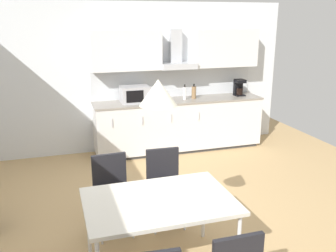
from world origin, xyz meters
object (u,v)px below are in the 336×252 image
microwave (135,94)px  pendant_lamp (158,92)px  dining_table (159,204)px  coffee_maker (239,87)px  chair_far_left (111,186)px  bottle_brown (194,92)px  bottle_white (185,93)px  chair_far_right (165,179)px

microwave → pendant_lamp: (-0.49, -3.18, 0.65)m
microwave → pendant_lamp: pendant_lamp is taller
pendant_lamp → dining_table: bearing=180.0°
dining_table → pendant_lamp: 1.02m
coffee_maker → microwave: bearing=-179.2°
chair_far_left → bottle_brown: bearing=51.6°
bottle_brown → chair_far_left: (-1.87, -2.35, -0.50)m
dining_table → chair_far_left: chair_far_left is taller
bottle_white → dining_table: 3.45m
dining_table → microwave: bearing=81.2°
bottle_brown → pendant_lamp: pendant_lamp is taller
microwave → pendant_lamp: size_ratio=1.50×
microwave → bottle_white: microwave is taller
chair_far_right → pendant_lamp: bearing=-110.0°
microwave → chair_far_right: 2.41m
bottle_brown → dining_table: bearing=-116.1°
dining_table → bottle_brown: bearing=63.9°
chair_far_right → pendant_lamp: size_ratio=2.72×
coffee_maker → dining_table: size_ratio=0.22×
microwave → bottle_brown: (1.07, 0.01, -0.03)m
microwave → chair_far_right: size_ratio=0.55×
bottle_brown → chair_far_right: (-1.26, -2.35, -0.50)m
pendant_lamp → bottle_white: bearing=66.4°
coffee_maker → chair_far_left: bearing=-139.4°
microwave → bottle_white: 0.88m
chair_far_left → chair_far_right: 0.61m
chair_far_left → pendant_lamp: 1.48m
coffee_maker → chair_far_right: coffee_maker is taller
pendant_lamp → chair_far_right: bearing=70.0°
bottle_white → chair_far_right: 2.60m
dining_table → pendant_lamp: bearing=0.0°
dining_table → chair_far_right: size_ratio=1.54×
bottle_white → bottle_brown: bearing=11.9°
dining_table → pendant_lamp: pendant_lamp is taller
microwave → bottle_brown: size_ratio=1.83×
coffee_maker → chair_far_left: 3.68m
bottle_brown → chair_far_right: bottle_brown is taller
chair_far_left → chair_far_right: same height
chair_far_left → pendant_lamp: size_ratio=2.72×
microwave → coffee_maker: 1.97m
microwave → chair_far_right: bearing=-94.6°
bottle_white → bottle_brown: (0.19, 0.04, -0.00)m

